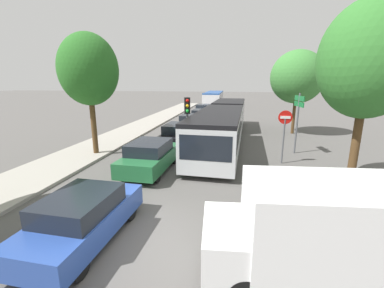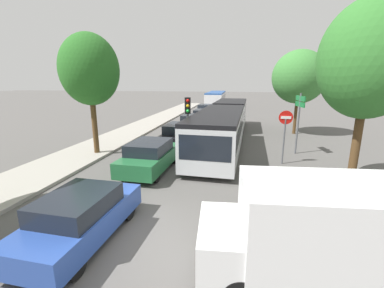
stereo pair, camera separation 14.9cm
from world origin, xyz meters
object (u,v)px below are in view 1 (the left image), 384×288
(queued_car_green, at_px, (150,156))
(traffic_light, at_px, (187,114))
(queued_car_tan, at_px, (191,123))
(white_van, at_px, (334,232))
(tree_left_mid, at_px, (89,72))
(queued_car_black, at_px, (179,135))
(no_entry_sign, at_px, (284,129))
(direction_sign_post, at_px, (298,111))
(city_bus_rear, at_px, (214,98))
(queued_car_graphite, at_px, (201,116))
(queued_car_white, at_px, (204,110))
(tree_right_mid, at_px, (297,78))
(tree_right_near, at_px, (367,63))
(articulated_bus, at_px, (224,121))
(queued_car_blue, at_px, (83,218))

(queued_car_green, height_order, traffic_light, traffic_light)
(queued_car_tan, bearing_deg, white_van, -158.07)
(tree_left_mid, bearing_deg, queued_car_black, 33.79)
(no_entry_sign, relative_size, direction_sign_post, 0.78)
(direction_sign_post, bearing_deg, city_bus_rear, -82.97)
(queued_car_graphite, bearing_deg, city_bus_rear, 2.85)
(white_van, height_order, no_entry_sign, no_entry_sign)
(queued_car_tan, relative_size, direction_sign_post, 1.17)
(traffic_light, bearing_deg, queued_car_white, 169.34)
(tree_right_mid, bearing_deg, queued_car_white, 131.64)
(no_entry_sign, height_order, tree_right_near, tree_right_near)
(articulated_bus, relative_size, tree_left_mid, 2.49)
(queued_car_white, xyz_separation_m, no_entry_sign, (6.59, -18.30, 1.15))
(queued_car_green, distance_m, direction_sign_post, 9.04)
(traffic_light, height_order, tree_right_near, tree_right_near)
(city_bus_rear, distance_m, queued_car_green, 32.52)
(city_bus_rear, relative_size, queued_car_tan, 2.75)
(city_bus_rear, distance_m, queued_car_blue, 38.23)
(tree_left_mid, bearing_deg, queued_car_tan, 63.45)
(queued_car_black, height_order, queued_car_white, queued_car_black)
(queued_car_graphite, bearing_deg, tree_right_mid, -116.05)
(city_bus_rear, bearing_deg, tree_right_mid, -159.02)
(queued_car_blue, bearing_deg, tree_left_mid, 30.02)
(articulated_bus, relative_size, queued_car_blue, 4.19)
(city_bus_rear, xyz_separation_m, queued_car_graphite, (0.21, -17.18, -0.74))
(queued_car_blue, bearing_deg, tree_right_mid, -25.08)
(queued_car_black, xyz_separation_m, queued_car_white, (-0.38, 15.56, -0.04))
(traffic_light, xyz_separation_m, direction_sign_post, (6.27, 1.90, 0.05))
(direction_sign_post, height_order, tree_right_near, tree_right_near)
(tree_left_mid, distance_m, tree_right_mid, 15.39)
(articulated_bus, bearing_deg, queued_car_blue, -10.91)
(queued_car_green, bearing_deg, direction_sign_post, -56.67)
(traffic_light, bearing_deg, articulated_bus, 143.59)
(queued_car_black, bearing_deg, queued_car_tan, 3.92)
(queued_car_tan, bearing_deg, queued_car_white, 3.33)
(tree_right_mid, bearing_deg, queued_car_blue, -117.23)
(city_bus_rear, bearing_deg, queued_car_graphite, -179.86)
(queued_car_tan, relative_size, tree_right_mid, 0.63)
(city_bus_rear, height_order, queued_car_tan, city_bus_rear)
(articulated_bus, height_order, queued_car_blue, articulated_bus)
(white_van, bearing_deg, articulated_bus, -82.58)
(queued_car_graphite, bearing_deg, direction_sign_post, -143.63)
(queued_car_graphite, bearing_deg, queued_car_black, -177.82)
(direction_sign_post, bearing_deg, queued_car_tan, -46.77)
(queued_car_black, relative_size, tree_right_near, 0.61)
(no_entry_sign, bearing_deg, direction_sign_post, 153.91)
(queued_car_graphite, xyz_separation_m, tree_left_mid, (-4.36, -13.16, 4.08))
(queued_car_black, xyz_separation_m, white_van, (5.85, -11.26, 0.48))
(direction_sign_post, bearing_deg, queued_car_blue, 45.86)
(queued_car_green, bearing_deg, tree_right_mid, -36.20)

